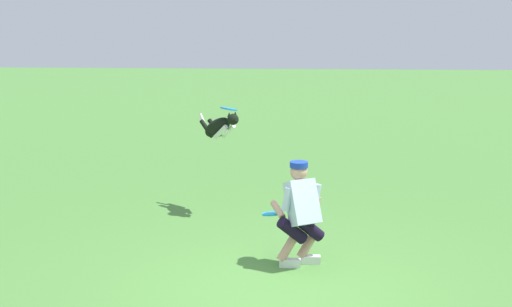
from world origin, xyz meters
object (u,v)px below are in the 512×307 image
object	(u,v)px
frisbee_flying	(229,109)
frisbee_held	(272,214)
person	(301,211)
dog	(219,127)

from	to	relation	value
frisbee_flying	frisbee_held	bearing A→B (deg)	110.13
person	frisbee_flying	xyz separation A→B (m)	(1.09, -2.14, 0.94)
dog	person	bearing A→B (deg)	-11.84
person	dog	bearing A→B (deg)	-0.52
dog	frisbee_flying	bearing A→B (deg)	2.26
dog	frisbee_flying	size ratio (longest dim) A/B	3.34
frisbee_held	person	bearing A→B (deg)	157.21
person	dog	xyz separation A→B (m)	(1.25, -2.32, 0.63)
person	frisbee_flying	size ratio (longest dim) A/B	5.05
frisbee_held	dog	bearing A→B (deg)	-67.57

